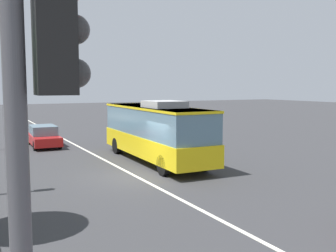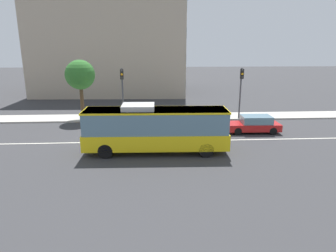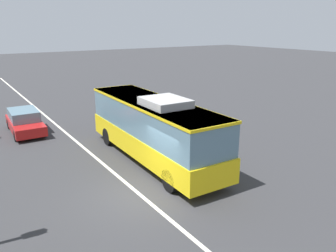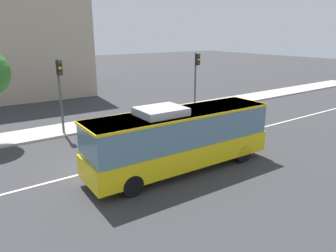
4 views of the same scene
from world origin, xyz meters
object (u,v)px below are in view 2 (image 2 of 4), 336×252
transit_bus (156,128)px  street_tree_kerbside_left (80,75)px  traffic_light_far_corner (122,85)px  traffic_light_near_corner (241,85)px  sedan_red (254,124)px

transit_bus → street_tree_kerbside_left: street_tree_kerbside_left is taller
traffic_light_far_corner → street_tree_kerbside_left: bearing=-105.0°
traffic_light_far_corner → street_tree_kerbside_left: 4.35m
transit_bus → traffic_light_near_corner: (8.60, 8.98, 1.75)m
transit_bus → street_tree_kerbside_left: bearing=127.3°
traffic_light_far_corner → traffic_light_near_corner: bearing=85.5°
transit_bus → traffic_light_near_corner: size_ratio=1.94×
transit_bus → street_tree_kerbside_left: size_ratio=1.68×
traffic_light_near_corner → traffic_light_far_corner: size_ratio=1.00×
traffic_light_far_corner → street_tree_kerbside_left: (-4.16, 0.86, 0.92)m
transit_bus → sedan_red: size_ratio=2.21×
sedan_red → traffic_light_far_corner: size_ratio=0.88×
traffic_light_near_corner → traffic_light_far_corner: (-11.67, 0.22, 0.00)m
sedan_red → street_tree_kerbside_left: size_ratio=0.76×
traffic_light_near_corner → street_tree_kerbside_left: size_ratio=0.87×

